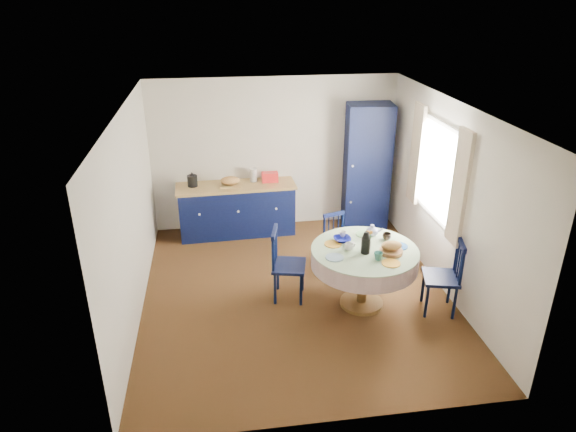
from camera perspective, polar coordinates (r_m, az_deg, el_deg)
name	(u,v)px	position (r m, az deg, el deg)	size (l,w,h in m)	color
floor	(296,293)	(6.97, 0.85, -8.53)	(4.50, 4.50, 0.00)	black
ceiling	(297,107)	(6.00, 1.00, 11.97)	(4.50, 4.50, 0.00)	white
wall_back	(274,154)	(8.48, -1.52, 6.91)	(4.00, 0.02, 2.50)	silver
wall_left	(131,217)	(6.40, -17.05, -0.13)	(0.02, 4.50, 2.50)	silver
wall_right	(448,199)	(6.97, 17.38, 1.84)	(0.02, 4.50, 2.50)	silver
window	(438,171)	(7.11, 16.33, 4.79)	(0.10, 1.74, 1.45)	white
kitchen_counter	(237,208)	(8.44, -5.71, 0.86)	(1.93, 0.67, 1.09)	black
pantry_cabinet	(367,167)	(8.61, 8.75, 5.45)	(0.78, 0.59, 2.08)	black
dining_table	(365,258)	(6.47, 8.53, -4.64)	(1.33, 1.33, 1.09)	brown
chair_left	(286,264)	(6.64, -0.24, -5.34)	(0.51, 0.52, 0.98)	black
chair_far	(337,242)	(7.40, 5.47, -2.87)	(0.45, 0.44, 0.83)	black
chair_right	(445,276)	(6.67, 17.00, -6.39)	(0.52, 0.53, 0.98)	black
mug_a	(349,247)	(6.34, 6.79, -3.44)	(0.11, 0.11, 0.09)	silver
mug_b	(378,256)	(6.17, 10.00, -4.41)	(0.11, 0.11, 0.10)	#33756D
mug_c	(387,236)	(6.67, 10.92, -2.24)	(0.11, 0.11, 0.09)	black
mug_d	(343,235)	(6.64, 6.08, -2.06)	(0.09, 0.09, 0.09)	silver
cobalt_bowl	(342,239)	(6.55, 6.05, -2.59)	(0.22, 0.22, 0.05)	navy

